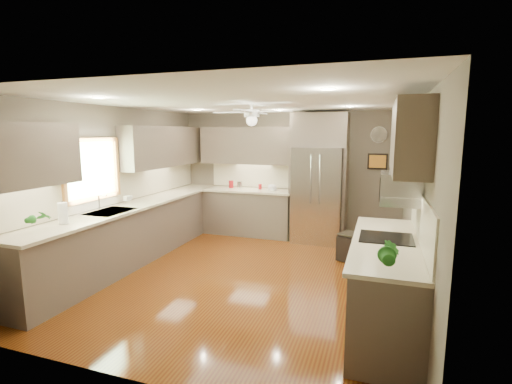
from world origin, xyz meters
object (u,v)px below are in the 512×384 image
Objects in this scene: canister_b at (240,185)px; bowl at (272,189)px; paper_towel at (63,213)px; potted_plant_left at (38,218)px; soap_bottle at (128,198)px; stool at (351,247)px; canister_a at (231,184)px; potted_plant_right at (388,254)px; refrigerator at (319,180)px; microwave at (400,188)px; canister_d at (260,187)px.

canister_b is 0.80× the size of bowl.
potted_plant_left is at bearing -89.63° from paper_towel.
soap_bottle reaches higher than bowl.
potted_plant_left is 0.69× the size of stool.
canister_a is 0.20m from canister_b.
potted_plant_right is 4.13m from refrigerator.
soap_bottle is at bearing 95.23° from paper_towel.
paper_towel is (-3.98, -0.78, -0.40)m from microwave.
soap_bottle is 0.32× the size of microwave.
bowl is 2.10m from stool.
bowl is 0.35× the size of microwave.
canister_b is 0.54× the size of paper_towel.
potted_plant_right is 1.75× the size of bowl.
soap_bottle is 1.82m from potted_plant_left.
canister_a is at bearing 177.37° from bowl.
potted_plant_right is (3.86, -0.10, 0.01)m from potted_plant_left.
refrigerator reaches higher than potted_plant_left.
canister_a is 0.48× the size of potted_plant_left.
stool is at bearing -23.15° from canister_a.
potted_plant_left is 4.15m from microwave.
refrigerator is 8.45× the size of paper_towel.
potted_plant_right is at bearing -52.89° from canister_a.
canister_d is at bearing 1.44° from canister_b.
potted_plant_right is at bearing -95.38° from microwave.
stool is (-0.49, 2.94, -0.87)m from potted_plant_right.
potted_plant_right is 4.53m from bowl.
potted_plant_left is 0.59× the size of microwave.
canister_a is 0.99× the size of canister_b.
potted_plant_left is 0.13× the size of refrigerator.
microwave is (1.33, -2.71, 0.29)m from refrigerator.
bowl is (0.90, -0.04, -0.06)m from canister_a.
canister_b is 4.09m from microwave.
bowl is 3.60m from microwave.
canister_a is at bearing 138.61° from microwave.
potted_plant_left is at bearing 178.48° from potted_plant_right.
stool is at bearing -24.54° from canister_b.
potted_plant_right reaches higher than paper_towel.
soap_bottle is at bearing -114.11° from canister_a.
canister_d is at bearing -0.34° from canister_a.
refrigerator is at bearing -3.75° from canister_d.
potted_plant_left reaches higher than soap_bottle.
canister_b is at bearing 61.47° from soap_bottle.
canister_d is 0.19× the size of microwave.
refrigerator reaches higher than paper_towel.
paper_towel is (-1.01, -3.55, 0.07)m from canister_b.
canister_d is 3.79m from microwave.
canister_d reaches higher than bowl.
potted_plant_left reaches higher than paper_towel.
bowl is 3.92m from paper_towel.
canister_b is (0.20, -0.01, -0.01)m from canister_a.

